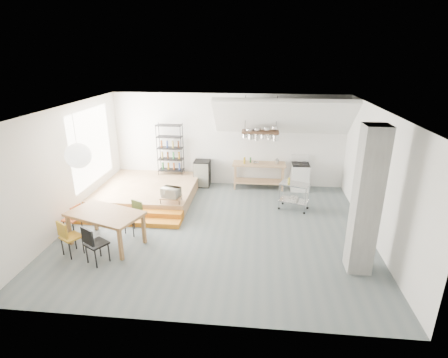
# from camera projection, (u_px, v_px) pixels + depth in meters

# --- Properties ---
(floor) EXTENTS (8.00, 8.00, 0.00)m
(floor) POSITION_uv_depth(u_px,v_px,m) (216.00, 229.00, 9.41)
(floor) COLOR slate
(floor) RESTS_ON ground
(wall_back) EXTENTS (8.00, 0.04, 3.20)m
(wall_back) POSITION_uv_depth(u_px,v_px,m) (228.00, 140.00, 12.14)
(wall_back) COLOR silver
(wall_back) RESTS_ON ground
(wall_left) EXTENTS (0.04, 7.00, 3.20)m
(wall_left) POSITION_uv_depth(u_px,v_px,m) (66.00, 168.00, 9.25)
(wall_left) COLOR silver
(wall_left) RESTS_ON ground
(wall_right) EXTENTS (0.04, 7.00, 3.20)m
(wall_right) POSITION_uv_depth(u_px,v_px,m) (379.00, 178.00, 8.48)
(wall_right) COLOR silver
(wall_right) RESTS_ON ground
(ceiling) EXTENTS (8.00, 7.00, 0.02)m
(ceiling) POSITION_uv_depth(u_px,v_px,m) (215.00, 110.00, 8.32)
(ceiling) COLOR white
(ceiling) RESTS_ON wall_back
(slope_ceiling) EXTENTS (4.40, 1.44, 1.32)m
(slope_ceiling) POSITION_uv_depth(u_px,v_px,m) (283.00, 117.00, 11.08)
(slope_ceiling) COLOR white
(slope_ceiling) RESTS_ON wall_back
(window_pane) EXTENTS (0.02, 2.50, 2.20)m
(window_pane) POSITION_uv_depth(u_px,v_px,m) (92.00, 146.00, 10.58)
(window_pane) COLOR white
(window_pane) RESTS_ON wall_left
(platform) EXTENTS (3.00, 3.00, 0.40)m
(platform) POSITION_uv_depth(u_px,v_px,m) (148.00, 191.00, 11.45)
(platform) COLOR #9D7B4E
(platform) RESTS_ON ground
(step_lower) EXTENTS (3.00, 0.35, 0.13)m
(step_lower) POSITION_uv_depth(u_px,v_px,m) (127.00, 222.00, 9.68)
(step_lower) COLOR orange
(step_lower) RESTS_ON ground
(step_upper) EXTENTS (3.00, 0.35, 0.27)m
(step_upper) POSITION_uv_depth(u_px,v_px,m) (131.00, 214.00, 9.98)
(step_upper) COLOR orange
(step_upper) RESTS_ON ground
(concrete_column) EXTENTS (0.50, 0.50, 3.20)m
(concrete_column) POSITION_uv_depth(u_px,v_px,m) (366.00, 202.00, 7.15)
(concrete_column) COLOR gray
(concrete_column) RESTS_ON ground
(kitchen_counter) EXTENTS (1.80, 0.60, 0.91)m
(kitchen_counter) POSITION_uv_depth(u_px,v_px,m) (259.00, 171.00, 12.04)
(kitchen_counter) COLOR #9D7B4E
(kitchen_counter) RESTS_ON ground
(stove) EXTENTS (0.60, 0.60, 1.18)m
(stove) POSITION_uv_depth(u_px,v_px,m) (300.00, 176.00, 11.96)
(stove) COLOR white
(stove) RESTS_ON ground
(pot_rack) EXTENTS (1.20, 0.50, 1.43)m
(pot_rack) POSITION_uv_depth(u_px,v_px,m) (261.00, 134.00, 11.36)
(pot_rack) COLOR #3E2518
(pot_rack) RESTS_ON ceiling
(wire_shelving) EXTENTS (0.88, 0.38, 1.80)m
(wire_shelving) POSITION_uv_depth(u_px,v_px,m) (170.00, 149.00, 12.14)
(wire_shelving) COLOR black
(wire_shelving) RESTS_ON platform
(microwave_shelf) EXTENTS (0.60, 0.40, 0.16)m
(microwave_shelf) POSITION_uv_depth(u_px,v_px,m) (171.00, 197.00, 10.06)
(microwave_shelf) COLOR #9D7B4E
(microwave_shelf) RESTS_ON platform
(paper_lantern) EXTENTS (0.60, 0.60, 0.60)m
(paper_lantern) POSITION_uv_depth(u_px,v_px,m) (78.00, 156.00, 8.19)
(paper_lantern) COLOR white
(paper_lantern) RESTS_ON ceiling
(dining_table) EXTENTS (2.01, 1.54, 0.84)m
(dining_table) POSITION_uv_depth(u_px,v_px,m) (105.00, 216.00, 8.44)
(dining_table) COLOR olive
(dining_table) RESTS_ON ground
(chair_mustard) EXTENTS (0.56, 0.56, 0.89)m
(chair_mustard) POSITION_uv_depth(u_px,v_px,m) (68.00, 235.00, 8.01)
(chair_mustard) COLOR #B9881F
(chair_mustard) RESTS_ON ground
(chair_black) EXTENTS (0.58, 0.58, 0.93)m
(chair_black) POSITION_uv_depth(u_px,v_px,m) (93.00, 242.00, 7.68)
(chair_black) COLOR black
(chair_black) RESTS_ON ground
(chair_olive) EXTENTS (0.52, 0.52, 0.85)m
(chair_olive) POSITION_uv_depth(u_px,v_px,m) (135.00, 214.00, 9.11)
(chair_olive) COLOR #576932
(chair_olive) RESTS_ON ground
(chair_red) EXTENTS (0.46, 0.46, 0.83)m
(chair_red) POSITION_uv_depth(u_px,v_px,m) (74.00, 217.00, 8.98)
(chair_red) COLOR #C2501B
(chair_red) RESTS_ON ground
(rolling_cart) EXTENTS (0.94, 0.72, 0.83)m
(rolling_cart) POSITION_uv_depth(u_px,v_px,m) (294.00, 193.00, 10.42)
(rolling_cart) COLOR silver
(rolling_cart) RESTS_ON ground
(mini_fridge) EXTENTS (0.54, 0.54, 0.92)m
(mini_fridge) POSITION_uv_depth(u_px,v_px,m) (202.00, 173.00, 12.33)
(mini_fridge) COLOR black
(mini_fridge) RESTS_ON ground
(microwave) EXTENTS (0.59, 0.47, 0.28)m
(microwave) POSITION_uv_depth(u_px,v_px,m) (171.00, 192.00, 10.01)
(microwave) COLOR beige
(microwave) RESTS_ON microwave_shelf
(bowl) EXTENTS (0.20, 0.20, 0.05)m
(bowl) POSITION_uv_depth(u_px,v_px,m) (256.00, 163.00, 11.90)
(bowl) COLOR silver
(bowl) RESTS_ON kitchen_counter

